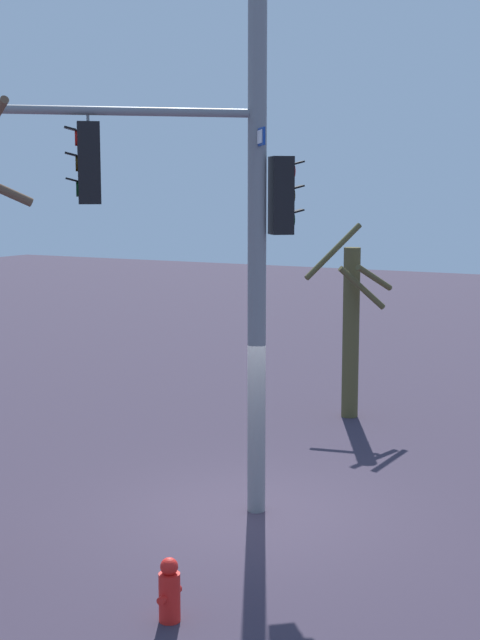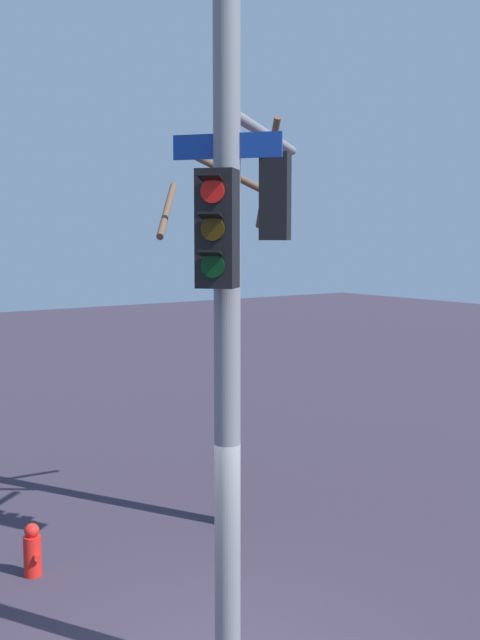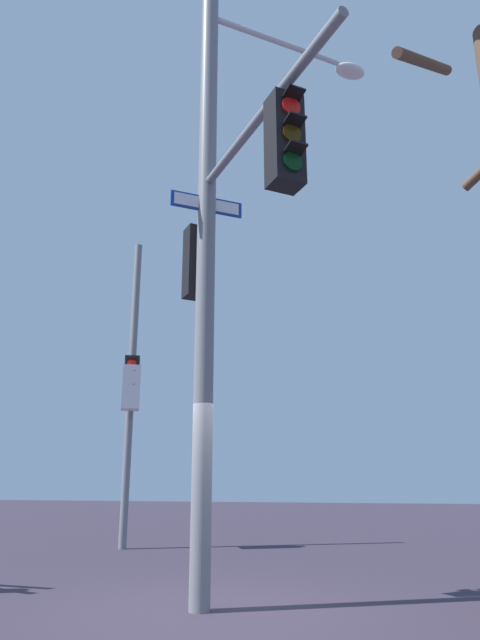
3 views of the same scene
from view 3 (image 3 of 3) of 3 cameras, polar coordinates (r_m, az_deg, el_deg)
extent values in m
plane|color=#332B39|center=(7.58, -2.76, -27.53)|extent=(80.00, 80.00, 0.00)
cylinder|color=slate|center=(8.13, -3.49, 6.78)|extent=(0.27, 0.27, 9.32)
cylinder|color=silver|center=(10.94, 4.48, 26.16)|extent=(2.19, 1.85, 0.10)
ellipsoid|color=silver|center=(11.48, 11.10, 23.54)|extent=(0.69, 0.66, 0.20)
cylinder|color=slate|center=(7.28, 2.06, 19.91)|extent=(2.34, 2.78, 0.12)
cube|color=black|center=(6.46, 4.54, 17.60)|extent=(0.47, 0.46, 1.10)
cylinder|color=red|center=(6.54, 5.21, 20.79)|extent=(0.19, 0.16, 0.22)
cube|color=black|center=(6.57, 5.53, 21.98)|extent=(0.26, 0.26, 0.06)
cylinder|color=#352504|center=(6.34, 5.30, 18.34)|extent=(0.19, 0.16, 0.22)
cube|color=black|center=(6.36, 5.62, 19.57)|extent=(0.26, 0.26, 0.06)
cylinder|color=black|center=(6.16, 5.38, 15.73)|extent=(0.19, 0.16, 0.22)
cube|color=black|center=(6.17, 5.71, 17.00)|extent=(0.26, 0.26, 0.06)
cylinder|color=slate|center=(6.83, 4.42, 21.96)|extent=(0.04, 0.04, 0.15)
cube|color=black|center=(8.43, -4.37, 5.80)|extent=(0.47, 0.46, 1.10)
cylinder|color=red|center=(8.70, -4.72, 7.50)|extent=(0.19, 0.17, 0.22)
cube|color=black|center=(8.82, -4.88, 8.04)|extent=(0.26, 0.26, 0.06)
cylinder|color=#352504|center=(8.57, -4.77, 5.42)|extent=(0.19, 0.17, 0.22)
cube|color=black|center=(8.68, -4.93, 5.99)|extent=(0.26, 0.26, 0.06)
cylinder|color=black|center=(8.45, -4.83, 3.28)|extent=(0.19, 0.17, 0.22)
cube|color=black|center=(8.56, -4.99, 3.89)|extent=(0.26, 0.26, 0.06)
cube|color=navy|center=(8.47, -3.40, 11.65)|extent=(0.89, 0.69, 0.24)
cube|color=white|center=(8.45, -3.36, 11.70)|extent=(0.80, 0.61, 0.18)
cylinder|color=slate|center=(14.64, -11.00, -6.57)|extent=(0.19, 0.19, 7.74)
cube|color=white|center=(14.26, -11.00, -6.78)|extent=(0.63, 0.68, 1.08)
cube|color=black|center=(14.35, -10.95, -5.80)|extent=(0.45, 0.42, 1.10)
cylinder|color=red|center=(14.25, -10.91, -4.34)|extent=(0.21, 0.11, 0.22)
cube|color=black|center=(14.21, -10.90, -3.80)|extent=(0.26, 0.23, 0.06)
cylinder|color=#352504|center=(14.19, -10.98, -5.68)|extent=(0.21, 0.11, 0.22)
cube|color=black|center=(14.14, -10.97, -5.15)|extent=(0.26, 0.23, 0.06)
cylinder|color=black|center=(14.13, -11.05, -7.04)|extent=(0.21, 0.11, 0.22)
cube|color=black|center=(14.08, -11.04, -6.51)|extent=(0.26, 0.23, 0.06)
cylinder|color=brown|center=(6.34, 18.20, 23.59)|extent=(0.68, 1.20, 0.69)
camera|label=1|loc=(16.10, 48.27, 0.84)|focal=50.40mm
camera|label=2|loc=(14.54, -21.33, -2.91)|focal=42.65mm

